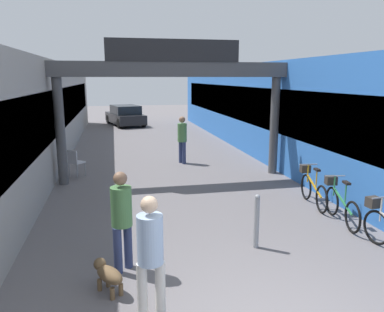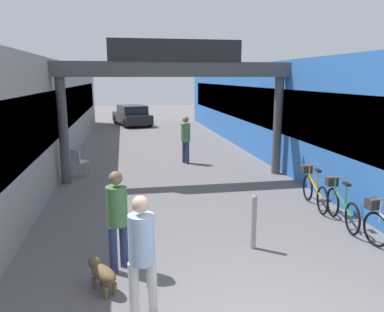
{
  "view_description": "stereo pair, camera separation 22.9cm",
  "coord_description": "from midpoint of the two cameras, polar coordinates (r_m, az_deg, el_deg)",
  "views": [
    {
      "loc": [
        -1.79,
        -3.38,
        3.15
      ],
      "look_at": [
        0.0,
        5.19,
        1.3
      ],
      "focal_mm": 35.0,
      "sensor_mm": 36.0,
      "label": 1
    },
    {
      "loc": [
        -1.57,
        -3.42,
        3.15
      ],
      "look_at": [
        0.0,
        5.19,
        1.3
      ],
      "focal_mm": 35.0,
      "sensor_mm": 36.0,
      "label": 2
    }
  ],
  "objects": [
    {
      "name": "pedestrian_carrying_crate",
      "position": [
        13.8,
        -0.5,
        2.98
      ],
      "size": [
        0.44,
        0.44,
        1.75
      ],
      "color": "navy",
      "rests_on": "ground_plane"
    },
    {
      "name": "dog_on_leash",
      "position": [
        5.98,
        -12.48,
        -16.97
      ],
      "size": [
        0.53,
        0.65,
        0.47
      ],
      "color": "brown",
      "rests_on": "ground_plane"
    },
    {
      "name": "storefront_left",
      "position": [
        14.86,
        -23.67,
        5.89
      ],
      "size": [
        3.0,
        26.0,
        3.69
      ],
      "color": "#9E9993",
      "rests_on": "ground_plane"
    },
    {
      "name": "pedestrian_with_dog",
      "position": [
        5.0,
        -6.33,
        -13.96
      ],
      "size": [
        0.38,
        0.35,
        1.69
      ],
      "color": "silver",
      "rests_on": "ground_plane"
    },
    {
      "name": "arcade_sign_gateway",
      "position": [
        11.51,
        -1.95,
        11.34
      ],
      "size": [
        7.4,
        0.47,
        4.24
      ],
      "color": "#4C4C4F",
      "rests_on": "ground_plane"
    },
    {
      "name": "bollard_post_metal",
      "position": [
        7.14,
        10.31,
        -9.79
      ],
      "size": [
        0.1,
        0.1,
        1.04
      ],
      "color": "gray",
      "rests_on": "ground_plane"
    },
    {
      "name": "cafe_chair_aluminium_nearer",
      "position": [
        12.53,
        -16.46,
        -0.6
      ],
      "size": [
        0.56,
        0.56,
        0.89
      ],
      "color": "gray",
      "rests_on": "ground_plane"
    },
    {
      "name": "storefront_right",
      "position": [
        15.97,
        14.94,
        6.83
      ],
      "size": [
        3.0,
        26.0,
        3.69
      ],
      "color": "blue",
      "rests_on": "ground_plane"
    },
    {
      "name": "bicycle_green_second",
      "position": [
        8.9,
        22.35,
        -6.76
      ],
      "size": [
        0.46,
        1.68,
        0.98
      ],
      "color": "black",
      "rests_on": "ground_plane"
    },
    {
      "name": "parked_car_black",
      "position": [
        25.49,
        -8.89,
        6.13
      ],
      "size": [
        2.66,
        4.3,
        1.33
      ],
      "color": "black",
      "rests_on": "ground_plane"
    },
    {
      "name": "bicycle_orange_third",
      "position": [
        9.85,
        18.64,
        -4.71
      ],
      "size": [
        0.46,
        1.68,
        0.98
      ],
      "color": "black",
      "rests_on": "ground_plane"
    },
    {
      "name": "pedestrian_companion",
      "position": [
        6.24,
        -10.3,
        -8.75
      ],
      "size": [
        0.48,
        0.48,
        1.69
      ],
      "color": "navy",
      "rests_on": "ground_plane"
    }
  ]
}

